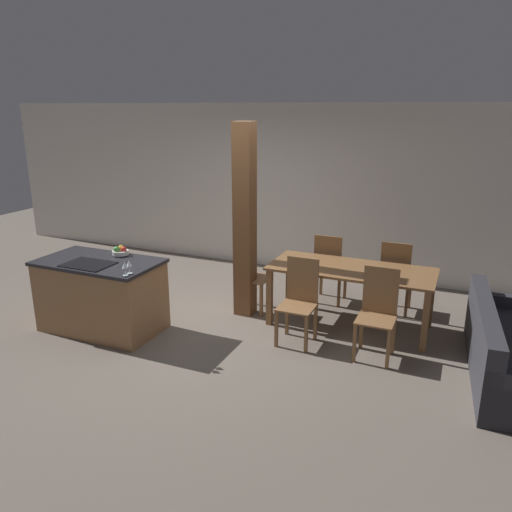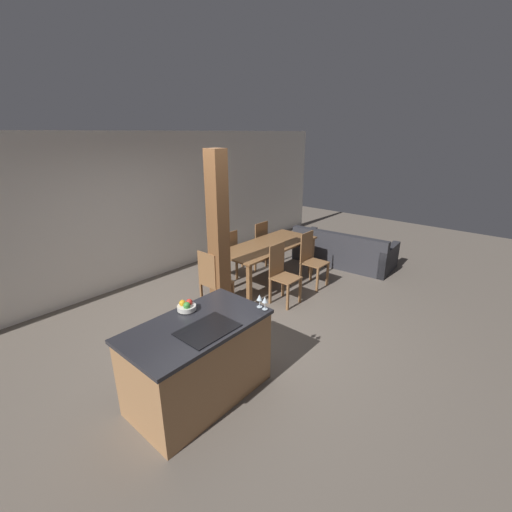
# 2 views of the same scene
# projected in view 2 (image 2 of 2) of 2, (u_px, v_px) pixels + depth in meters

# --- Properties ---
(ground_plane) EXTENTS (16.00, 16.00, 0.00)m
(ground_plane) POSITION_uv_depth(u_px,v_px,m) (239.00, 333.00, 4.83)
(ground_plane) COLOR #665B51
(wall_back) EXTENTS (11.20, 0.08, 2.70)m
(wall_back) POSITION_uv_depth(u_px,v_px,m) (126.00, 212.00, 6.03)
(wall_back) COLOR silver
(wall_back) RESTS_ON ground_plane
(kitchen_island) EXTENTS (1.46, 0.83, 0.89)m
(kitchen_island) POSITION_uv_depth(u_px,v_px,m) (199.00, 360.00, 3.55)
(kitchen_island) COLOR #9E7047
(kitchen_island) RESTS_ON ground_plane
(fruit_bowl) EXTENTS (0.20, 0.20, 0.11)m
(fruit_bowl) POSITION_uv_depth(u_px,v_px,m) (186.00, 306.00, 3.64)
(fruit_bowl) COLOR silver
(fruit_bowl) RESTS_ON kitchen_island
(wine_glass_near) EXTENTS (0.06, 0.06, 0.15)m
(wine_glass_near) POSITION_uv_depth(u_px,v_px,m) (265.00, 300.00, 3.62)
(wine_glass_near) COLOR silver
(wine_glass_near) RESTS_ON kitchen_island
(wine_glass_middle) EXTENTS (0.06, 0.06, 0.15)m
(wine_glass_middle) POSITION_uv_depth(u_px,v_px,m) (259.00, 298.00, 3.67)
(wine_glass_middle) COLOR silver
(wine_glass_middle) RESTS_ON kitchen_island
(dining_table) EXTENTS (1.99, 0.85, 0.76)m
(dining_table) POSITION_uv_depth(u_px,v_px,m) (268.00, 249.00, 6.24)
(dining_table) COLOR brown
(dining_table) RESTS_ON ground_plane
(dining_chair_near_left) EXTENTS (0.40, 0.40, 0.99)m
(dining_chair_near_left) POSITION_uv_depth(u_px,v_px,m) (282.00, 273.00, 5.57)
(dining_chair_near_left) COLOR brown
(dining_chair_near_left) RESTS_ON ground_plane
(dining_chair_near_right) EXTENTS (0.40, 0.40, 0.99)m
(dining_chair_near_right) POSITION_uv_depth(u_px,v_px,m) (311.00, 259.00, 6.21)
(dining_chair_near_right) COLOR brown
(dining_chair_near_right) RESTS_ON ground_plane
(dining_chair_far_left) EXTENTS (0.40, 0.40, 0.99)m
(dining_chair_far_left) POSITION_uv_depth(u_px,v_px,m) (226.00, 256.00, 6.36)
(dining_chair_far_left) COLOR brown
(dining_chair_far_left) RESTS_ON ground_plane
(dining_chair_far_right) EXTENTS (0.40, 0.40, 0.99)m
(dining_chair_far_right) POSITION_uv_depth(u_px,v_px,m) (257.00, 244.00, 7.00)
(dining_chair_far_right) COLOR brown
(dining_chair_far_right) RESTS_ON ground_plane
(dining_chair_head_end) EXTENTS (0.40, 0.40, 0.99)m
(dining_chair_head_end) POSITION_uv_depth(u_px,v_px,m) (213.00, 280.00, 5.31)
(dining_chair_head_end) COLOR brown
(dining_chair_head_end) RESTS_ON ground_plane
(couch) EXTENTS (1.08, 2.10, 0.75)m
(couch) POSITION_uv_depth(u_px,v_px,m) (343.00, 252.00, 7.33)
(couch) COLOR #2D2D33
(couch) RESTS_ON ground_plane
(timber_post) EXTENTS (0.24, 0.24, 2.48)m
(timber_post) POSITION_uv_depth(u_px,v_px,m) (218.00, 237.00, 4.98)
(timber_post) COLOR brown
(timber_post) RESTS_ON ground_plane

